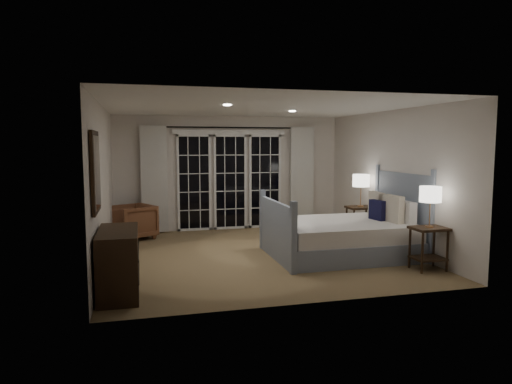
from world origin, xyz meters
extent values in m
plane|color=olive|center=(0.00, 0.00, 0.00)|extent=(5.00, 5.00, 0.00)
plane|color=white|center=(0.00, 0.00, 2.50)|extent=(5.00, 5.00, 0.00)
cube|color=silver|center=(-2.50, 0.00, 1.25)|extent=(0.02, 5.00, 2.50)
cube|color=silver|center=(2.50, 0.00, 1.25)|extent=(0.02, 5.00, 2.50)
cube|color=silver|center=(0.00, 2.50, 1.25)|extent=(5.00, 0.02, 2.50)
cube|color=silver|center=(0.00, -2.50, 1.25)|extent=(5.00, 0.02, 2.50)
cube|color=black|center=(-0.80, 2.47, 1.05)|extent=(0.66, 0.02, 2.02)
cube|color=black|center=(0.00, 2.47, 1.05)|extent=(0.66, 0.02, 2.02)
cube|color=black|center=(0.80, 2.47, 1.05)|extent=(0.66, 0.02, 2.02)
cube|color=white|center=(0.00, 2.46, 2.15)|extent=(2.50, 0.04, 0.10)
cylinder|color=black|center=(0.00, 2.40, 2.25)|extent=(3.50, 0.03, 0.03)
cube|color=silver|center=(-1.65, 2.38, 1.15)|extent=(0.55, 0.10, 2.25)
cube|color=silver|center=(1.65, 2.38, 1.15)|extent=(0.55, 0.10, 2.25)
cylinder|color=white|center=(0.80, 0.60, 2.49)|extent=(0.12, 0.12, 0.01)
cylinder|color=white|center=(-0.60, -0.40, 2.49)|extent=(0.12, 0.12, 0.01)
cube|color=gray|center=(1.35, -0.43, 0.16)|extent=(2.19, 1.71, 0.32)
cube|color=silver|center=(1.35, -0.43, 0.45)|extent=(2.13, 1.65, 0.27)
cube|color=gray|center=(2.51, -0.43, 0.70)|extent=(0.06, 1.71, 1.39)
cube|color=gray|center=(0.19, -0.43, 0.48)|extent=(0.06, 1.71, 0.96)
cube|color=silver|center=(2.31, -0.75, 0.77)|extent=(0.14, 0.60, 0.36)
cube|color=silver|center=(2.31, -0.11, 0.77)|extent=(0.14, 0.60, 0.36)
cube|color=beige|center=(2.15, -0.71, 0.81)|extent=(0.16, 0.46, 0.45)
cube|color=beige|center=(2.15, -0.15, 0.81)|extent=(0.16, 0.46, 0.45)
cube|color=black|center=(2.01, -0.43, 0.76)|extent=(0.15, 0.35, 0.34)
cube|color=#331F11|center=(2.23, -1.57, 0.63)|extent=(0.50, 0.40, 0.04)
cube|color=#331F11|center=(2.23, -1.57, 0.18)|extent=(0.46, 0.36, 0.03)
cylinder|color=#331F11|center=(2.02, -1.73, 0.31)|extent=(0.04, 0.04, 0.62)
cylinder|color=#331F11|center=(2.44, -1.73, 0.31)|extent=(0.04, 0.04, 0.62)
cylinder|color=#331F11|center=(2.02, -1.41, 0.31)|extent=(0.04, 0.04, 0.62)
cylinder|color=#331F11|center=(2.44, -1.41, 0.31)|extent=(0.04, 0.04, 0.62)
cube|color=#331F11|center=(2.26, 0.68, 0.64)|extent=(0.51, 0.41, 0.04)
cube|color=#331F11|center=(2.26, 0.68, 0.18)|extent=(0.47, 0.37, 0.03)
cylinder|color=#331F11|center=(2.05, 0.52, 0.32)|extent=(0.04, 0.04, 0.63)
cylinder|color=#331F11|center=(2.48, 0.52, 0.32)|extent=(0.04, 0.04, 0.63)
cylinder|color=#331F11|center=(2.05, 0.85, 0.32)|extent=(0.04, 0.04, 0.63)
cylinder|color=#331F11|center=(2.48, 0.85, 0.32)|extent=(0.04, 0.04, 0.63)
cylinder|color=#BF844C|center=(2.23, -1.57, 0.66)|extent=(0.12, 0.12, 0.02)
cylinder|color=#BF844C|center=(2.23, -1.57, 0.85)|extent=(0.02, 0.02, 0.36)
cylinder|color=white|center=(2.23, -1.57, 1.15)|extent=(0.32, 0.32, 0.23)
cylinder|color=#BF844C|center=(2.26, 0.68, 0.67)|extent=(0.12, 0.12, 0.02)
cylinder|color=#BF844C|center=(2.26, 0.68, 0.87)|extent=(0.02, 0.02, 0.37)
cylinder|color=white|center=(2.26, 0.68, 1.18)|extent=(0.33, 0.33, 0.24)
imported|color=brown|center=(-2.10, 1.86, 0.35)|extent=(1.01, 1.01, 0.69)
cube|color=#331F11|center=(-2.23, -1.57, 0.41)|extent=(0.48, 1.15, 0.82)
cube|color=black|center=(-1.98, -1.57, 0.27)|extent=(0.01, 1.13, 0.01)
cube|color=black|center=(-1.98, -1.57, 0.54)|extent=(0.01, 1.13, 0.01)
cube|color=#331F11|center=(-2.47, -1.57, 1.55)|extent=(0.04, 0.85, 1.00)
cube|color=white|center=(-2.44, -1.57, 1.55)|extent=(0.01, 0.73, 0.88)
camera|label=1|loc=(-1.94, -7.44, 1.89)|focal=32.00mm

